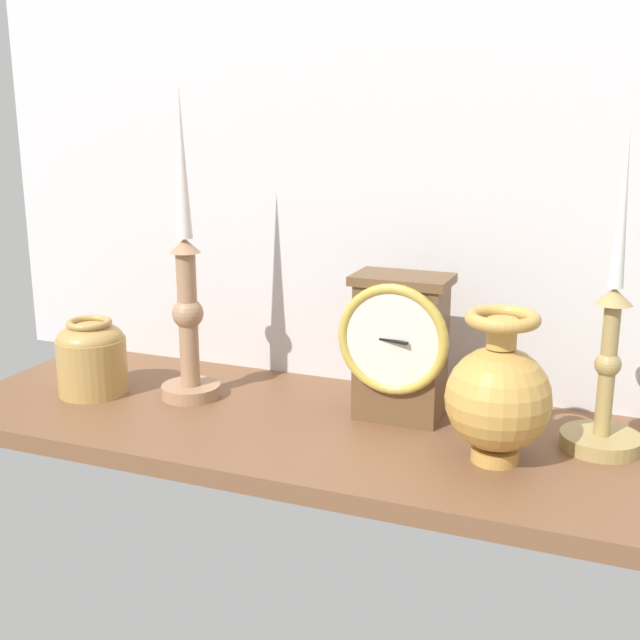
{
  "coord_description": "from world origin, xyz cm",
  "views": [
    {
      "loc": [
        39.26,
        -93.82,
        40.75
      ],
      "look_at": [
        1.43,
        0.0,
        14.0
      ],
      "focal_mm": 46.09,
      "sensor_mm": 36.0,
      "label": 1
    }
  ],
  "objects_px": {
    "candlestick_tall_center": "(187,300)",
    "brass_vase_bulbous": "(498,395)",
    "candlestick_tall_left": "(607,369)",
    "brass_vase_jar": "(91,356)",
    "mantel_clock": "(399,345)"
  },
  "relations": [
    {
      "from": "candlestick_tall_center",
      "to": "brass_vase_jar",
      "type": "distance_m",
      "value": 0.17
    },
    {
      "from": "mantel_clock",
      "to": "candlestick_tall_center",
      "type": "relative_size",
      "value": 0.45
    },
    {
      "from": "brass_vase_bulbous",
      "to": "candlestick_tall_center",
      "type": "bearing_deg",
      "value": 172.68
    },
    {
      "from": "candlestick_tall_center",
      "to": "brass_vase_jar",
      "type": "bearing_deg",
      "value": -164.62
    },
    {
      "from": "mantel_clock",
      "to": "candlestick_tall_left",
      "type": "bearing_deg",
      "value": -0.41
    },
    {
      "from": "candlestick_tall_left",
      "to": "brass_vase_jar",
      "type": "relative_size",
      "value": 3.57
    },
    {
      "from": "mantel_clock",
      "to": "brass_vase_bulbous",
      "type": "bearing_deg",
      "value": -30.98
    },
    {
      "from": "candlestick_tall_left",
      "to": "brass_vase_bulbous",
      "type": "height_order",
      "value": "candlestick_tall_left"
    },
    {
      "from": "candlestick_tall_center",
      "to": "brass_vase_bulbous",
      "type": "height_order",
      "value": "candlestick_tall_center"
    },
    {
      "from": "brass_vase_jar",
      "to": "mantel_clock",
      "type": "bearing_deg",
      "value": 8.87
    },
    {
      "from": "candlestick_tall_center",
      "to": "brass_vase_bulbous",
      "type": "xyz_separation_m",
      "value": [
        0.44,
        -0.06,
        -0.06
      ]
    },
    {
      "from": "candlestick_tall_left",
      "to": "candlestick_tall_center",
      "type": "relative_size",
      "value": 0.9
    },
    {
      "from": "candlestick_tall_center",
      "to": "brass_vase_bulbous",
      "type": "bearing_deg",
      "value": -7.32
    },
    {
      "from": "brass_vase_bulbous",
      "to": "brass_vase_jar",
      "type": "bearing_deg",
      "value": 178.18
    },
    {
      "from": "candlestick_tall_left",
      "to": "candlestick_tall_center",
      "type": "height_order",
      "value": "candlestick_tall_center"
    }
  ]
}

